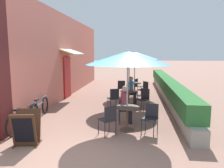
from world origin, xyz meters
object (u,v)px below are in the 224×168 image
(coffee_cup_far, at_px, (135,82))
(cafe_chair_near_left, at_px, (151,116))
(seated_patron_near_right, at_px, (126,103))
(patio_umbrella_mid, at_px, (129,56))
(patio_table_mid, at_px, (129,96))
(bicycle_second, at_px, (40,108))
(seated_patron_mid_left, at_px, (132,89))
(bicycle_leaning, at_px, (23,119))
(cafe_chair_mid_right, at_px, (114,97))
(menu_board, at_px, (27,128))
(cafe_chair_far_right, at_px, (121,87))
(cafe_chair_far_left, at_px, (138,85))
(coffee_cup_near, at_px, (122,106))
(coffee_cup_mid, at_px, (132,90))
(cafe_chair_far_back, at_px, (144,89))
(cafe_chair_near_back, at_px, (108,118))
(patio_umbrella_near, at_px, (128,58))
(patio_table_near, at_px, (127,114))
(cafe_chair_mid_left, at_px, (129,93))
(patio_table_far, at_px, (134,87))
(patio_umbrella_far, at_px, (135,55))
(cafe_chair_mid_back, at_px, (144,98))

(coffee_cup_far, bearing_deg, cafe_chair_near_left, -84.37)
(seated_patron_near_right, height_order, patio_umbrella_mid, patio_umbrella_mid)
(patio_table_mid, xyz_separation_m, bicycle_second, (-3.09, -1.85, -0.16))
(seated_patron_mid_left, height_order, bicycle_leaning, seated_patron_mid_left)
(cafe_chair_near_left, bearing_deg, cafe_chair_mid_right, -41.41)
(patio_table_mid, bearing_deg, menu_board, -120.59)
(cafe_chair_far_right, relative_size, menu_board, 1.00)
(cafe_chair_near_left, relative_size, bicycle_leaning, 0.50)
(patio_table_mid, height_order, cafe_chair_far_left, cafe_chair_far_left)
(coffee_cup_near, distance_m, coffee_cup_mid, 2.81)
(cafe_chair_far_right, relative_size, cafe_chair_far_back, 1.00)
(cafe_chair_near_left, height_order, bicycle_second, cafe_chair_near_left)
(seated_patron_near_right, distance_m, bicycle_leaning, 3.23)
(cafe_chair_far_left, height_order, coffee_cup_far, cafe_chair_far_left)
(cafe_chair_near_back, bearing_deg, coffee_cup_mid, 40.86)
(coffee_cup_mid, bearing_deg, cafe_chair_far_right, 105.57)
(patio_umbrella_near, xyz_separation_m, cafe_chair_near_back, (-0.50, -0.50, -1.65))
(patio_table_near, distance_m, coffee_cup_near, 0.32)
(cafe_chair_near_left, xyz_separation_m, coffee_cup_mid, (-0.59, 2.92, 0.26))
(coffee_cup_mid, bearing_deg, patio_umbrella_near, -91.86)
(patio_umbrella_near, bearing_deg, cafe_chair_far_right, 96.20)
(patio_umbrella_mid, xyz_separation_m, cafe_chair_mid_left, (-0.01, 0.70, -1.65))
(seated_patron_near_right, xyz_separation_m, coffee_cup_far, (0.22, 4.55, 0.09))
(patio_umbrella_near, xyz_separation_m, bicycle_leaning, (-3.13, -0.30, -1.83))
(cafe_chair_mid_right, relative_size, coffee_cup_far, 9.67)
(patio_table_mid, bearing_deg, coffee_cup_far, 85.34)
(patio_umbrella_near, xyz_separation_m, seated_patron_mid_left, (0.04, 3.45, -1.48))
(cafe_chair_mid_left, xyz_separation_m, patio_table_far, (0.21, 1.72, -0.01))
(cafe_chair_far_back, bearing_deg, bicycle_leaning, 105.37)
(patio_umbrella_far, xyz_separation_m, bicycle_leaning, (-3.26, -5.47, -1.83))
(patio_umbrella_near, xyz_separation_m, coffee_cup_far, (0.14, 5.24, -1.40))
(cafe_chair_mid_right, bearing_deg, cafe_chair_mid_left, 36.25)
(bicycle_leaning, bearing_deg, menu_board, -55.60)
(coffee_cup_mid, xyz_separation_m, bicycle_leaning, (-3.21, -3.04, -0.44))
(patio_table_near, height_order, cafe_chair_near_left, cafe_chair_near_left)
(patio_table_near, xyz_separation_m, cafe_chair_mid_back, (0.56, 2.42, 0.01))
(cafe_chair_mid_back, bearing_deg, cafe_chair_mid_left, -23.75)
(patio_umbrella_far, relative_size, cafe_chair_far_left, 2.80)
(patio_table_far, distance_m, bicycle_second, 5.39)
(cafe_chair_mid_back, distance_m, menu_board, 4.82)
(bicycle_second, xyz_separation_m, menu_board, (0.67, -2.23, 0.09))
(cafe_chair_near_back, relative_size, coffee_cup_mid, 9.67)
(patio_table_mid, bearing_deg, patio_umbrella_mid, 82.87)
(patio_umbrella_near, distance_m, coffee_cup_near, 1.41)
(bicycle_second, distance_m, menu_board, 2.33)
(patio_table_mid, bearing_deg, patio_umbrella_far, 85.35)
(seated_patron_mid_left, distance_m, coffee_cup_mid, 0.72)
(cafe_chair_far_back, xyz_separation_m, coffee_cup_far, (-0.48, 0.57, 0.26))
(coffee_cup_near, bearing_deg, coffee_cup_far, 86.70)
(patio_table_mid, height_order, seated_patron_mid_left, seated_patron_mid_left)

